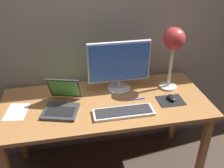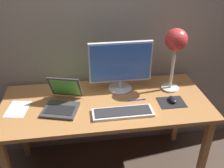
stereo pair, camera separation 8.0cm
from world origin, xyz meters
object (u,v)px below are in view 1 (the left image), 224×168
(keyboard_main, at_px, (124,112))
(desk_lamp, at_px, (173,43))
(laptop, at_px, (63,100))
(monitor, at_px, (119,65))
(pen, at_px, (136,99))
(mouse, at_px, (172,98))

(keyboard_main, height_order, desk_lamp, desk_lamp)
(keyboard_main, relative_size, laptop, 1.23)
(monitor, distance_m, pen, 0.31)
(laptop, height_order, mouse, laptop)
(desk_lamp, relative_size, pen, 3.71)
(mouse, xyz_separation_m, pen, (-0.27, 0.05, -0.02))
(keyboard_main, distance_m, pen, 0.21)
(desk_lamp, relative_size, mouse, 5.41)
(keyboard_main, height_order, pen, keyboard_main)
(monitor, xyz_separation_m, mouse, (0.37, -0.24, -0.21))
(laptop, xyz_separation_m, desk_lamp, (0.88, 0.12, 0.34))
(laptop, bearing_deg, desk_lamp, 7.98)
(monitor, xyz_separation_m, pen, (0.10, -0.19, -0.22))
(mouse, distance_m, pen, 0.28)
(monitor, height_order, keyboard_main, monitor)
(pen, bearing_deg, keyboard_main, -131.92)
(desk_lamp, distance_m, pen, 0.52)
(monitor, distance_m, desk_lamp, 0.45)
(monitor, height_order, pen, monitor)
(laptop, height_order, desk_lamp, desk_lamp)
(pen, bearing_deg, mouse, -11.28)
(desk_lamp, bearing_deg, laptop, -172.02)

